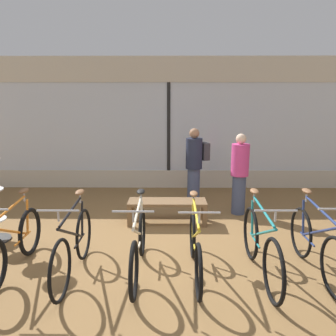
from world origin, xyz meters
TOP-DOWN VIEW (x-y plane):
  - ground_plane at (0.00, 0.00)m, footprint 24.00×24.00m
  - shop_back_wall at (0.00, 3.78)m, footprint 12.00×0.08m
  - bicycle_far_left at (-1.97, -0.39)m, footprint 0.46×1.72m
  - bicycle_left at (-1.17, -0.48)m, footprint 0.46×1.70m
  - bicycle_center_left at (-0.36, -0.41)m, footprint 0.46×1.74m
  - bicycle_center_right at (0.36, -0.44)m, footprint 0.46×1.66m
  - bicycle_right at (1.17, -0.48)m, footprint 0.46×1.77m
  - bicycle_far_right at (1.89, -0.41)m, footprint 0.46×1.71m
  - display_bench at (-0.01, 1.33)m, footprint 1.40×0.44m
  - customer_near_rack at (1.37, 1.85)m, footprint 0.42×0.42m
  - customer_by_window at (0.55, 2.38)m, footprint 0.55×0.45m

SIDE VIEW (x-z plane):
  - ground_plane at x=0.00m, z-range 0.00..0.00m
  - display_bench at x=-0.01m, z-range 0.14..0.56m
  - bicycle_center_right at x=0.36m, z-range -0.13..0.87m
  - bicycle_far_left at x=-1.97m, z-range -0.14..0.89m
  - bicycle_center_left at x=-0.36m, z-range -0.13..0.88m
  - bicycle_left at x=-1.17m, z-range -0.12..0.91m
  - bicycle_far_right at x=1.89m, z-range -0.12..0.92m
  - bicycle_right at x=1.17m, z-range -0.12..0.93m
  - customer_near_rack at x=1.37m, z-range 0.03..1.60m
  - customer_by_window at x=0.55m, z-range 0.06..1.69m
  - shop_back_wall at x=0.00m, z-range 0.04..3.24m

